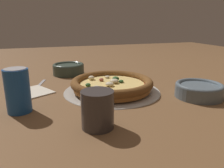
% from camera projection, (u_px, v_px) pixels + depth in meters
% --- Properties ---
extents(ground_plane, '(3.00, 3.00, 0.00)m').
position_uv_depth(ground_plane, '(112.00, 91.00, 0.79)').
color(ground_plane, brown).
extents(pizza_tray, '(0.35, 0.35, 0.01)m').
position_uv_depth(pizza_tray, '(112.00, 90.00, 0.79)').
color(pizza_tray, '#B7B2A8').
rests_on(pizza_tray, ground_plane).
extents(pizza, '(0.29, 0.29, 0.04)m').
position_uv_depth(pizza, '(112.00, 84.00, 0.78)').
color(pizza, '#A86B33').
rests_on(pizza, pizza_tray).
extents(bowl_near, '(0.15, 0.15, 0.05)m').
position_uv_depth(bowl_near, '(199.00, 90.00, 0.72)').
color(bowl_near, slate).
rests_on(bowl_near, ground_plane).
extents(bowl_far, '(0.15, 0.15, 0.05)m').
position_uv_depth(bowl_far, '(68.00, 69.00, 1.03)').
color(bowl_far, '#334238').
rests_on(bowl_far, ground_plane).
extents(drinking_cup, '(0.08, 0.08, 0.09)m').
position_uv_depth(drinking_cup, '(98.00, 109.00, 0.51)').
color(drinking_cup, '#383333').
rests_on(drinking_cup, ground_plane).
extents(napkin, '(0.17, 0.17, 0.01)m').
position_uv_depth(napkin, '(31.00, 92.00, 0.77)').
color(napkin, beige).
rests_on(napkin, ground_plane).
extents(fork, '(0.06, 0.17, 0.00)m').
position_uv_depth(fork, '(38.00, 86.00, 0.85)').
color(fork, '#B7B7BC').
rests_on(fork, ground_plane).
extents(beverage_can, '(0.07, 0.07, 0.12)m').
position_uv_depth(beverage_can, '(18.00, 91.00, 0.60)').
color(beverage_can, '#194C99').
rests_on(beverage_can, ground_plane).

